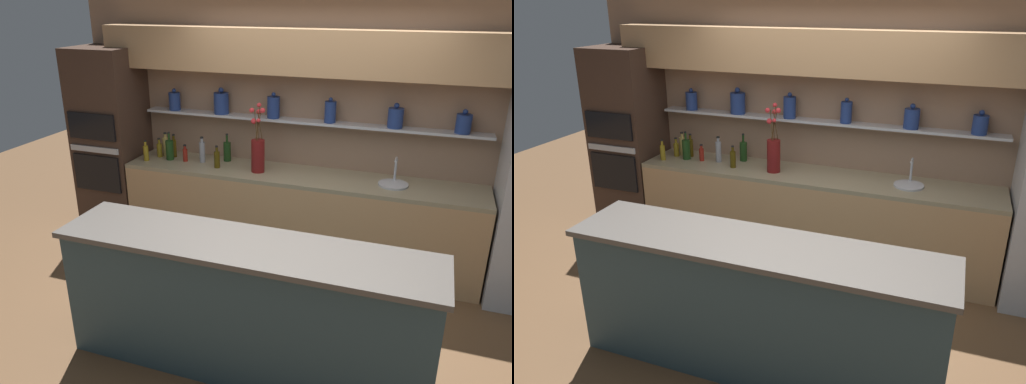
{
  "view_description": "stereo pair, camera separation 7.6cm",
  "coord_description": "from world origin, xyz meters",
  "views": [
    {
      "loc": [
        1.1,
        -3.31,
        2.58
      ],
      "look_at": [
        -0.23,
        0.36,
        1.04
      ],
      "focal_mm": 35.0,
      "sensor_mm": 36.0,
      "label": 1
    },
    {
      "loc": [
        1.17,
        -3.28,
        2.58
      ],
      "look_at": [
        -0.23,
        0.36,
        1.04
      ],
      "focal_mm": 35.0,
      "sensor_mm": 36.0,
      "label": 2
    }
  ],
  "objects": [
    {
      "name": "back_wall_unit",
      "position": [
        -0.0,
        1.53,
        1.55
      ],
      "size": [
        5.2,
        0.44,
        2.6
      ],
      "color": "#937056",
      "rests_on": "ground_plane"
    },
    {
      "name": "island_counter",
      "position": [
        0.0,
        -0.51,
        0.51
      ],
      "size": [
        2.67,
        0.61,
        1.02
      ],
      "color": "#334C56",
      "rests_on": "ground_plane"
    },
    {
      "name": "bottle_oil_0",
      "position": [
        -0.94,
        1.16,
        1.01
      ],
      "size": [
        0.06,
        0.06,
        0.23
      ],
      "color": "#47380A",
      "rests_on": "back_counter_unit"
    },
    {
      "name": "back_counter_unit",
      "position": [
        -0.1,
        1.24,
        0.46
      ],
      "size": [
        3.6,
        0.62,
        0.92
      ],
      "color": "tan",
      "rests_on": "ground_plane"
    },
    {
      "name": "sink_fixture",
      "position": [
        0.83,
        1.25,
        0.95
      ],
      "size": [
        0.28,
        0.28,
        0.25
      ],
      "color": "#B7B7BC",
      "rests_on": "back_counter_unit"
    },
    {
      "name": "bottle_oil_8",
      "position": [
        -1.69,
        1.29,
        1.0
      ],
      "size": [
        0.06,
        0.06,
        0.21
      ],
      "color": "olive",
      "rests_on": "back_counter_unit"
    },
    {
      "name": "bottle_spirit_1",
      "position": [
        -1.64,
        1.36,
        1.03
      ],
      "size": [
        0.07,
        0.07,
        0.26
      ],
      "color": "tan",
      "rests_on": "back_counter_unit"
    },
    {
      "name": "bottle_spirit_3",
      "position": [
        -1.16,
        1.28,
        1.04
      ],
      "size": [
        0.06,
        0.06,
        0.28
      ],
      "color": "gray",
      "rests_on": "back_counter_unit"
    },
    {
      "name": "bottle_oil_5",
      "position": [
        -1.76,
        1.12,
        1.01
      ],
      "size": [
        0.06,
        0.06,
        0.22
      ],
      "color": "olive",
      "rests_on": "back_counter_unit"
    },
    {
      "name": "bottle_wine_2",
      "position": [
        -1.53,
        1.24,
        1.03
      ],
      "size": [
        0.08,
        0.08,
        0.31
      ],
      "color": "#193814",
      "rests_on": "back_counter_unit"
    },
    {
      "name": "ground_plane",
      "position": [
        0.0,
        0.0,
        0.0
      ],
      "size": [
        12.0,
        12.0,
        0.0
      ],
      "primitive_type": "plane",
      "color": "brown"
    },
    {
      "name": "bottle_oil_7",
      "position": [
        -1.53,
        1.34,
        1.03
      ],
      "size": [
        0.05,
        0.05,
        0.26
      ],
      "color": "#47380A",
      "rests_on": "back_counter_unit"
    },
    {
      "name": "bottle_sauce_6",
      "position": [
        -1.35,
        1.24,
        1.0
      ],
      "size": [
        0.05,
        0.05,
        0.18
      ],
      "color": "maroon",
      "rests_on": "back_counter_unit"
    },
    {
      "name": "oven_tower",
      "position": [
        -2.26,
        1.24,
        1.04
      ],
      "size": [
        0.68,
        0.64,
        2.08
      ],
      "color": "#3D281E",
      "rests_on": "ground_plane"
    },
    {
      "name": "flower_vase",
      "position": [
        -0.5,
        1.18,
        1.13
      ],
      "size": [
        0.16,
        0.15,
        0.69
      ],
      "color": "maroon",
      "rests_on": "back_counter_unit"
    },
    {
      "name": "bottle_wine_4",
      "position": [
        -0.93,
        1.41,
        1.03
      ],
      "size": [
        0.08,
        0.08,
        0.3
      ],
      "color": "#193814",
      "rests_on": "back_counter_unit"
    }
  ]
}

